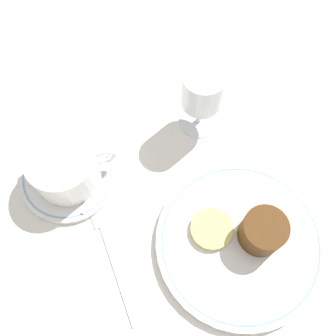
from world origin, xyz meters
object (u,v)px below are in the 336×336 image
dessert_cake (263,231)px  coffee_cup (64,166)px  wine_glass (202,92)px  fork (108,243)px  dinner_plate (240,242)px

dessert_cake → coffee_cup: bearing=147.0°
wine_glass → fork: wine_glass is taller
dinner_plate → dessert_cake: (0.03, 0.00, 0.03)m
dessert_cake → wine_glass: bearing=97.9°
dinner_plate → fork: size_ratio=1.22×
dinner_plate → dessert_cake: dessert_cake is taller
dinner_plate → fork: 0.19m
coffee_cup → dessert_cake: bearing=-33.0°
coffee_cup → wine_glass: (0.21, 0.05, 0.04)m
coffee_cup → fork: coffee_cup is taller
coffee_cup → fork: bearing=-72.7°
coffee_cup → wine_glass: size_ratio=1.02×
dessert_cake → dinner_plate: bearing=-176.1°
coffee_cup → dessert_cake: (0.24, -0.16, -0.01)m
dinner_plate → dessert_cake: size_ratio=3.92×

